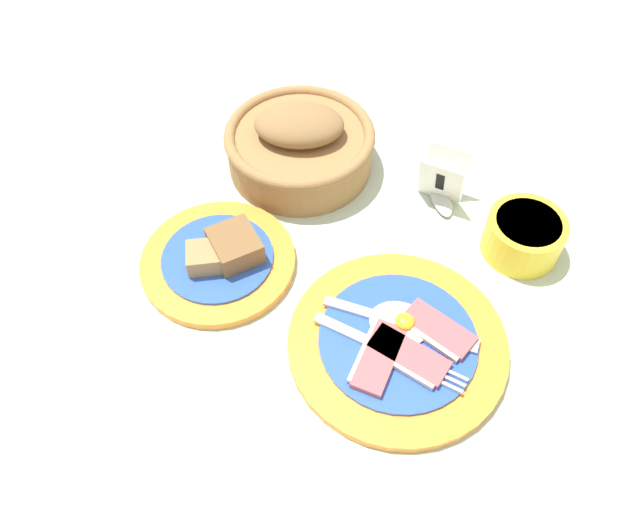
{
  "coord_description": "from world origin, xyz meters",
  "views": [
    {
      "loc": [
        0.09,
        -0.4,
        0.64
      ],
      "look_at": [
        -0.07,
        0.06,
        0.02
      ],
      "focal_mm": 35.0,
      "sensor_mm": 36.0,
      "label": 1
    }
  ],
  "objects": [
    {
      "name": "ground_plane",
      "position": [
        0.0,
        0.0,
        0.0
      ],
      "size": [
        3.0,
        3.0,
        0.0
      ],
      "primitive_type": "plane",
      "color": "#B7CCB7"
    },
    {
      "name": "breakfast_plate",
      "position": [
        0.05,
        -0.03,
        0.01
      ],
      "size": [
        0.25,
        0.25,
        0.03
      ],
      "color": "orange",
      "rests_on": "ground_plane"
    },
    {
      "name": "bread_plate",
      "position": [
        -0.19,
        0.01,
        0.01
      ],
      "size": [
        0.2,
        0.2,
        0.05
      ],
      "color": "orange",
      "rests_on": "ground_plane"
    },
    {
      "name": "sugar_cup",
      "position": [
        0.16,
        0.17,
        0.03
      ],
      "size": [
        0.1,
        0.1,
        0.06
      ],
      "color": "yellow",
      "rests_on": "ground_plane"
    },
    {
      "name": "bread_basket",
      "position": [
        -0.16,
        0.22,
        0.04
      ],
      "size": [
        0.21,
        0.21,
        0.1
      ],
      "color": "olive",
      "rests_on": "ground_plane"
    },
    {
      "name": "number_card",
      "position": [
        0.04,
        0.22,
        0.04
      ],
      "size": [
        0.06,
        0.05,
        0.07
      ],
      "rotation": [
        0.0,
        0.0,
        -0.11
      ],
      "color": "white",
      "rests_on": "ground_plane"
    },
    {
      "name": "teaspoon_near_cup",
      "position": [
        0.06,
        0.19,
        0.01
      ],
      "size": [
        0.11,
        0.18,
        0.01
      ],
      "rotation": [
        0.0,
        0.0,
        2.07
      ],
      "color": "silver",
      "rests_on": "ground_plane"
    }
  ]
}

